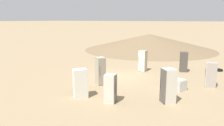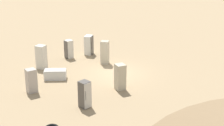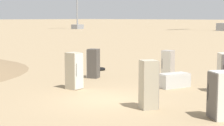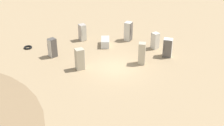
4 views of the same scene
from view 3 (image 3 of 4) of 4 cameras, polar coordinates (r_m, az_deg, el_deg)
The scene contains 9 objects.
ground_plane at distance 16.48m, azimuth -1.02°, elevation -5.67°, with size 1000.00×1000.00×0.00m, color #9E8460.
power_pylon_2 at distance 115.16m, azimuth -5.32°, elevation 8.73°, with size 8.03×2.75×22.95m.
discarded_fridge_0 at distance 13.86m, azimuth 16.13°, elevation -4.76°, with size 0.98×1.01×1.71m.
discarded_fridge_1 at distance 22.22m, azimuth 8.50°, elevation -0.24°, with size 0.77×0.71×1.68m.
discarded_fridge_2 at distance 19.67m, azimuth 9.41°, elevation -2.61°, with size 1.79×1.31×0.73m.
discarded_fridge_3 at distance 18.95m, azimuth -5.79°, elevation -1.19°, with size 0.67×0.75×1.85m.
discarded_fridge_4 at distance 22.33m, azimuth -2.88°, elevation -0.06°, with size 0.78×0.82×1.74m.
discarded_fridge_6 at distance 14.82m, azimuth 5.63°, elevation -3.30°, with size 0.85×0.82×1.95m.
scrap_tire at distance 25.62m, azimuth -1.91°, elevation -0.92°, with size 0.79×0.79×0.17m.
Camera 3 is at (-11.94, -10.76, 3.62)m, focal length 60.00 mm.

